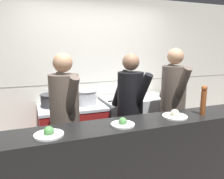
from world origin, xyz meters
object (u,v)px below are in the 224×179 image
plated_dish_appetiser (123,123)px  plated_dish_dessert (175,115)px  stock_pot (51,100)px  plated_dish_main (49,133)px  chef_sous (130,109)px  chef_head_cook (65,117)px  chef_line (173,102)px  pepper_mill (203,100)px  oven_range (73,132)px  sauce_pot (86,97)px  chefs_knife (116,101)px

plated_dish_appetiser → plated_dish_dessert: (0.65, 0.03, 0.00)m
stock_pot → plated_dish_appetiser: size_ratio=1.31×
plated_dish_main → chef_sous: (1.10, 0.64, -0.07)m
plated_dish_main → chef_head_cook: chef_head_cook is taller
stock_pot → plated_dish_dessert: 1.83m
chef_sous → chef_head_cook: bearing=163.6°
stock_pot → chef_line: 1.81m
chef_sous → chef_line: 0.71m
plated_dish_main → pepper_mill: bearing=0.1°
chef_head_cook → chef_line: 1.58m
plated_dish_dessert → chef_sous: (-0.27, 0.60, -0.07)m
plated_dish_appetiser → chef_head_cook: 0.78m
oven_range → plated_dish_appetiser: size_ratio=4.14×
plated_dish_main → plated_dish_dessert: size_ratio=0.94×
sauce_pot → chef_line: 1.31m
plated_dish_appetiser → chef_sous: 0.74m
chef_line → chef_sous: bearing=-170.3°
oven_range → stock_pot: 0.61m
plated_dish_dessert → pepper_mill: (0.36, -0.04, 0.16)m
plated_dish_dessert → chef_line: bearing=55.3°
stock_pot → chef_sous: (0.95, -0.76, -0.04)m
stock_pot → chef_head_cook: chef_head_cook is taller
sauce_pot → chef_sous: size_ratio=0.20×
chef_head_cook → chef_sous: (0.87, 0.03, -0.01)m
oven_range → chefs_knife: 0.85m
plated_dish_main → chef_sous: 1.27m
sauce_pot → plated_dish_appetiser: 1.31m
sauce_pot → chef_sous: chef_sous is taller
stock_pot → sauce_pot: sauce_pot is taller
oven_range → chefs_knife: chefs_knife is taller
stock_pot → sauce_pot: (0.52, -0.08, 0.02)m
stock_pot → chef_line: (1.66, -0.72, -0.00)m
chef_head_cook → chef_sous: 0.87m
sauce_pot → plated_dish_main: size_ratio=1.26×
plated_dish_appetiser → plated_dish_dessert: 0.65m
sauce_pot → chefs_knife: 0.47m
plated_dish_main → plated_dish_dessert: plated_dish_dessert is taller
stock_pot → chef_head_cook: bearing=-83.8°
pepper_mill → chef_head_cook: size_ratio=0.21×
oven_range → chef_head_cook: 0.92m
pepper_mill → chef_line: chef_line is taller
sauce_pot → plated_dish_appetiser: bearing=-88.0°
plated_dish_dessert → oven_range: bearing=125.3°
sauce_pot → chef_head_cook: bearing=-122.0°
chef_sous → oven_range: bearing=114.6°
oven_range → chef_sous: chef_sous is taller
plated_dish_appetiser → chef_line: (1.09, 0.67, -0.03)m
chefs_knife → chef_head_cook: (-0.90, -0.60, 0.03)m
sauce_pot → pepper_mill: size_ratio=0.95×
plated_dish_appetiser → pepper_mill: 1.02m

